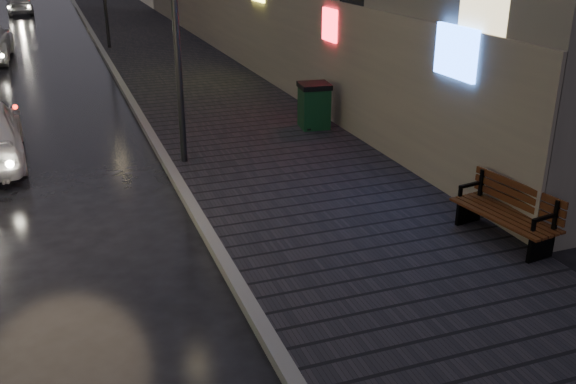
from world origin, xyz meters
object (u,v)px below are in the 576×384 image
car_far (19,4)px  bench (508,212)px  lamp_near (174,1)px  trash_bin (314,105)px

car_far → bench: bearing=98.8°
bench → car_far: 38.49m
bench → car_far: car_far is taller
lamp_near → car_far: size_ratio=1.40×
bench → car_far: bearing=93.3°
car_far → lamp_near: bearing=93.7°
car_far → trash_bin: bearing=100.6°
lamp_near → car_far: bearing=96.9°
lamp_near → car_far: 32.44m
trash_bin → car_far: size_ratio=0.30×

